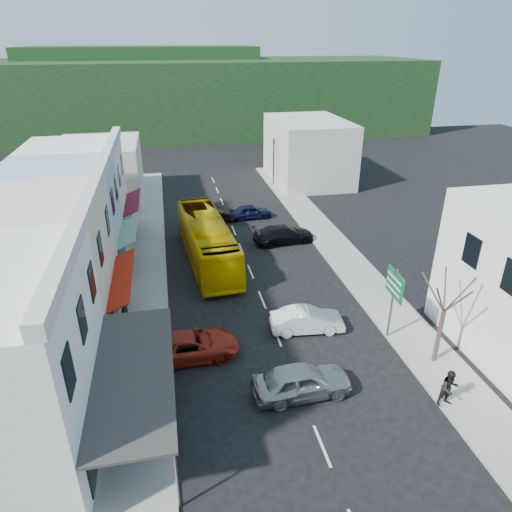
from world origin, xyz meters
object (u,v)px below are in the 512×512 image
Objects in this scene: car_red at (191,346)px; traffic_signal at (274,162)px; car_silver at (302,383)px; direction_sign at (392,305)px; street_tree at (444,312)px; pedestrian_left at (125,307)px; car_white at (307,320)px; bus at (207,242)px; pedestrian_right at (449,390)px.

traffic_signal is (11.53, 29.76, 1.97)m from car_red.
car_red is at bearing 69.19° from traffic_signal.
direction_sign is at bearing -62.72° from car_silver.
street_tree reaches higher than traffic_signal.
traffic_signal reaches higher than car_silver.
street_tree is at bearing -93.96° from pedestrian_left.
car_silver is 5.32m from car_white.
traffic_signal reaches higher than bus.
pedestrian_left is (-8.51, 7.98, 0.30)m from car_silver.
direction_sign is at bearing 89.38° from traffic_signal.
traffic_signal is (0.30, 35.75, 1.67)m from pedestrian_right.
car_silver is at bearing -148.45° from direction_sign.
direction_sign reaches higher than car_white.
bus is at bearing 8.55° from car_silver.
street_tree is (1.42, -2.48, 0.93)m from direction_sign.
car_red is (-2.08, -11.41, -0.85)m from bus.
car_silver is 7.91m from street_tree.
bus is 17.78m from street_tree.
pedestrian_right is 35.79m from traffic_signal.
pedestrian_left reaches higher than car_white.
car_red is 11.11m from direction_sign.
car_silver is 11.68m from pedestrian_left.
traffic_signal reaches higher than car_red.
pedestrian_left is 0.32× the size of traffic_signal.
pedestrian_left reaches higher than car_silver.
direction_sign is at bearing 119.76° from street_tree.
street_tree reaches higher than car_white.
car_silver is at bearing -113.31° from pedestrian_left.
pedestrian_right is 0.39× the size of direction_sign.
pedestrian_right is at bearing 89.88° from traffic_signal.
bus is 11.63m from car_red.
direction_sign is 0.81× the size of traffic_signal.
bus is 20.66m from traffic_signal.
car_silver is 1.00× the size of car_white.
car_red is 2.71× the size of pedestrian_right.
car_silver is 0.82× the size of traffic_signal.
direction_sign reaches higher than car_silver.
car_white is 0.71× the size of street_tree.
direction_sign is (4.26, -1.60, 1.47)m from car_white.
pedestrian_left is 0.39× the size of direction_sign.
pedestrian_right is 0.32× the size of traffic_signal.
car_white is 0.96× the size of car_red.
car_white is (1.81, 5.00, 0.00)m from car_silver.
car_silver is at bearing 158.72° from pedestrian_right.
traffic_signal is at bearing 86.73° from pedestrian_right.
traffic_signal is at bearing -10.62° from pedestrian_left.
direction_sign is at bearing 89.52° from pedestrian_right.
street_tree is at bearing -106.61° from car_red.
car_silver is 0.96× the size of car_red.
street_tree is (15.99, -7.06, 2.09)m from pedestrian_left.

